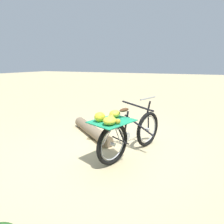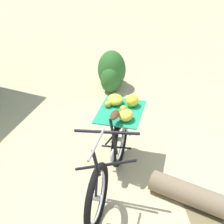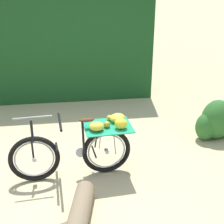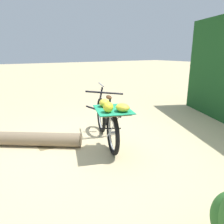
% 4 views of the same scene
% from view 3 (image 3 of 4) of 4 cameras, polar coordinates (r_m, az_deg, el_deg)
% --- Properties ---
extents(ground_plane, '(60.00, 60.00, 0.00)m').
position_cam_3_polar(ground_plane, '(5.00, -5.29, -11.00)').
color(ground_plane, '#C6B284').
extents(foliage_hedge, '(4.35, 2.58, 2.50)m').
position_cam_3_polar(foliage_hedge, '(7.63, -9.97, 11.65)').
color(foliage_hedge, '#19471E').
rests_on(foliage_hedge, ground_plane).
extents(bicycle, '(1.77, 0.95, 1.03)m').
position_cam_3_polar(bicycle, '(4.75, -5.71, -6.21)').
color(bicycle, black).
rests_on(bicycle, ground_plane).
extents(shrub_cluster, '(0.77, 0.53, 0.73)m').
position_cam_3_polar(shrub_cluster, '(6.12, 17.77, -1.65)').
color(shrub_cluster, '#2D6628').
rests_on(shrub_cluster, ground_plane).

